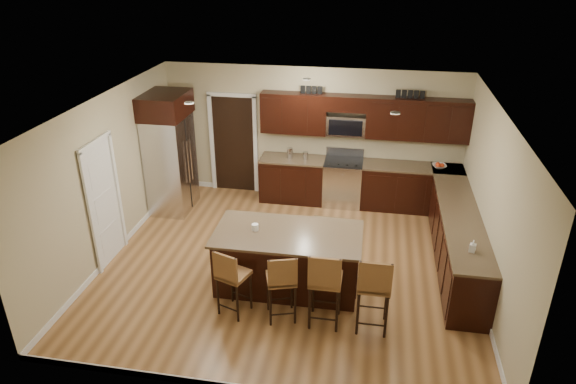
% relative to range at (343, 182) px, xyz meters
% --- Properties ---
extents(floor, '(6.00, 6.00, 0.00)m').
position_rel_range_xyz_m(floor, '(-0.68, -2.45, -0.47)').
color(floor, olive).
rests_on(floor, ground).
extents(ceiling, '(6.00, 6.00, 0.00)m').
position_rel_range_xyz_m(ceiling, '(-0.68, -2.45, 2.23)').
color(ceiling, silver).
rests_on(ceiling, wall_back).
extents(wall_back, '(6.00, 0.00, 6.00)m').
position_rel_range_xyz_m(wall_back, '(-0.68, 0.30, 0.88)').
color(wall_back, tan).
rests_on(wall_back, floor).
extents(wall_left, '(0.00, 5.50, 5.50)m').
position_rel_range_xyz_m(wall_left, '(-3.68, -2.45, 0.88)').
color(wall_left, tan).
rests_on(wall_left, floor).
extents(wall_right, '(0.00, 5.50, 5.50)m').
position_rel_range_xyz_m(wall_right, '(2.32, -2.45, 0.88)').
color(wall_right, tan).
rests_on(wall_right, floor).
extents(base_cabinets, '(4.02, 3.96, 0.92)m').
position_rel_range_xyz_m(base_cabinets, '(1.22, -1.01, -0.01)').
color(base_cabinets, black).
rests_on(base_cabinets, floor).
extents(upper_cabinets, '(4.00, 0.33, 0.80)m').
position_rel_range_xyz_m(upper_cabinets, '(0.36, 0.13, 1.37)').
color(upper_cabinets, black).
rests_on(upper_cabinets, wall_back).
extents(range, '(0.76, 0.64, 1.11)m').
position_rel_range_xyz_m(range, '(0.00, 0.00, 0.00)').
color(range, silver).
rests_on(range, floor).
extents(microwave, '(0.76, 0.31, 0.40)m').
position_rel_range_xyz_m(microwave, '(0.00, 0.15, 1.15)').
color(microwave, silver).
rests_on(microwave, upper_cabinets).
extents(doorway, '(0.85, 0.03, 2.06)m').
position_rel_range_xyz_m(doorway, '(-2.33, 0.28, 0.56)').
color(doorway, black).
rests_on(doorway, floor).
extents(pantry_door, '(0.03, 0.80, 2.04)m').
position_rel_range_xyz_m(pantry_door, '(-3.66, -2.75, 0.55)').
color(pantry_door, white).
rests_on(pantry_door, floor).
extents(letter_decor, '(2.20, 0.03, 0.15)m').
position_rel_range_xyz_m(letter_decor, '(0.22, 0.13, 1.82)').
color(letter_decor, black).
rests_on(letter_decor, upper_cabinets).
extents(island, '(2.22, 1.18, 0.92)m').
position_rel_range_xyz_m(island, '(-0.60, -2.98, -0.04)').
color(island, black).
rests_on(island, floor).
extents(stool_left, '(0.50, 0.50, 1.05)m').
position_rel_range_xyz_m(stool_left, '(-1.26, -3.82, 0.18)').
color(stool_left, olive).
rests_on(stool_left, floor).
extents(stool_mid, '(0.50, 0.50, 1.07)m').
position_rel_range_xyz_m(stool_mid, '(-0.54, -3.82, 0.19)').
color(stool_mid, olive).
rests_on(stool_mid, floor).
extents(stool_right, '(0.44, 0.44, 1.17)m').
position_rel_range_xyz_m(stool_right, '(0.05, -3.83, 0.26)').
color(stool_right, olive).
rests_on(stool_right, floor).
extents(refrigerator, '(0.79, 1.01, 2.35)m').
position_rel_range_xyz_m(refrigerator, '(-3.30, -0.80, 0.73)').
color(refrigerator, silver).
rests_on(refrigerator, floor).
extents(floor_mat, '(0.85, 0.59, 0.01)m').
position_rel_range_xyz_m(floor_mat, '(-0.08, -0.96, -0.47)').
color(floor_mat, brown).
rests_on(floor_mat, floor).
extents(fruit_bowl, '(0.32, 0.32, 0.07)m').
position_rel_range_xyz_m(fruit_bowl, '(1.84, -0.00, 0.48)').
color(fruit_bowl, silver).
rests_on(fruit_bowl, base_cabinets).
extents(soap_bottle, '(0.10, 0.11, 0.18)m').
position_rel_range_xyz_m(soap_bottle, '(2.02, -3.05, 0.54)').
color(soap_bottle, '#B2B2B2').
rests_on(soap_bottle, base_cabinets).
extents(canister_tall, '(0.12, 0.12, 0.21)m').
position_rel_range_xyz_m(canister_tall, '(-1.09, -0.00, 0.55)').
color(canister_tall, silver).
rests_on(canister_tall, base_cabinets).
extents(canister_short, '(0.11, 0.11, 0.15)m').
position_rel_range_xyz_m(canister_short, '(-0.77, -0.00, 0.52)').
color(canister_short, silver).
rests_on(canister_short, base_cabinets).
extents(island_jar, '(0.10, 0.10, 0.10)m').
position_rel_range_xyz_m(island_jar, '(-1.10, -2.98, 0.50)').
color(island_jar, white).
rests_on(island_jar, island).
extents(stool_extra, '(0.44, 0.44, 1.17)m').
position_rel_range_xyz_m(stool_extra, '(0.70, -3.83, 0.26)').
color(stool_extra, olive).
rests_on(stool_extra, floor).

